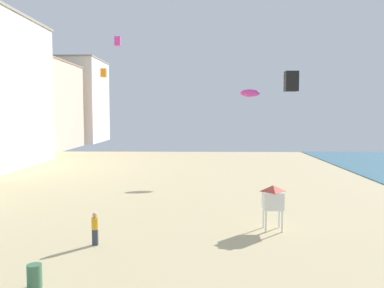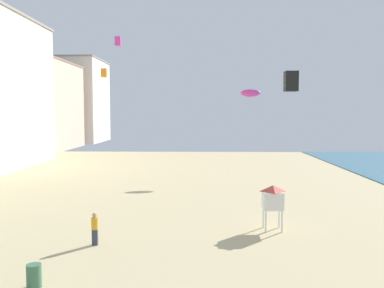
{
  "view_description": "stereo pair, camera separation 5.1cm",
  "coord_description": "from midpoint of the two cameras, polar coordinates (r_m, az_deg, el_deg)",
  "views": [
    {
      "loc": [
        2.2,
        -9.28,
        6.62
      ],
      "look_at": [
        1.52,
        18.22,
        4.52
      ],
      "focal_mm": 38.53,
      "sensor_mm": 36.0,
      "label": 1
    },
    {
      "loc": [
        2.25,
        -9.28,
        6.62
      ],
      "look_at": [
        1.52,
        18.22,
        4.52
      ],
      "focal_mm": 38.53,
      "sensor_mm": 36.0,
      "label": 2
    }
  ],
  "objects": [
    {
      "name": "kite_flyer",
      "position": [
        21.52,
        -13.35,
        -11.11
      ],
      "size": [
        0.34,
        0.34,
        1.64
      ],
      "rotation": [
        0.0,
        0.0,
        5.87
      ],
      "color": "#383D4C",
      "rests_on": "ground"
    },
    {
      "name": "kite_orange_box",
      "position": [
        49.49,
        -12.15,
        9.6
      ],
      "size": [
        0.63,
        0.63,
        0.99
      ],
      "color": "orange"
    },
    {
      "name": "kite_black_box",
      "position": [
        20.59,
        13.51,
        8.43
      ],
      "size": [
        0.61,
        0.61,
        0.97
      ],
      "color": "black"
    },
    {
      "name": "beach_trash_bin",
      "position": [
        17.4,
        -21.04,
        -16.7
      ],
      "size": [
        0.56,
        0.56,
        0.9
      ],
      "primitive_type": "cylinder",
      "color": "#3D6B4C",
      "rests_on": "ground"
    },
    {
      "name": "lifeguard_stand",
      "position": [
        23.78,
        11.07,
        -7.32
      ],
      "size": [
        1.1,
        1.1,
        2.55
      ],
      "rotation": [
        0.0,
        0.0,
        -0.36
      ],
      "color": "white",
      "rests_on": "ground"
    },
    {
      "name": "boardwalk_hotel_distant",
      "position": [
        97.16,
        -16.2,
        5.74
      ],
      "size": [
        13.36,
        16.01,
        18.47
      ],
      "color": "silver",
      "rests_on": "ground"
    },
    {
      "name": "boardwalk_hotel_far",
      "position": [
        77.56,
        -20.83,
        4.99
      ],
      "size": [
        10.94,
        21.44,
        15.69
      ],
      "color": "beige",
      "rests_on": "ground"
    },
    {
      "name": "kite_magenta_parafoil",
      "position": [
        45.27,
        8.01,
        6.99
      ],
      "size": [
        2.13,
        0.59,
        0.83
      ],
      "color": "#DB3D9E"
    },
    {
      "name": "kite_magenta_box",
      "position": [
        47.77,
        -10.28,
        13.82
      ],
      "size": [
        0.64,
        0.64,
        1.0
      ],
      "color": "#DB3D9E"
    }
  ]
}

